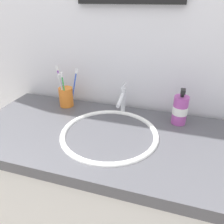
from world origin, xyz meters
TOP-DOWN VIEW (x-y plane):
  - tiled_wall_back at (0.00, 0.32)m, footprint 2.44×0.04m
  - vanity_counter at (0.00, 0.00)m, footprint 1.24×0.56m
  - sink_basin at (0.00, 0.00)m, footprint 0.42×0.42m
  - faucet at (0.00, 0.21)m, footprint 0.02×0.14m
  - toothbrush_cup at (-0.31, 0.20)m, footprint 0.07×0.07m
  - toothbrush_purple at (-0.34, 0.21)m, footprint 0.05×0.01m
  - toothbrush_green at (-0.29, 0.16)m, footprint 0.02×0.04m
  - toothbrush_blue at (-0.26, 0.22)m, footprint 0.04×0.04m
  - toothbrush_white at (-0.31, 0.17)m, footprint 0.02×0.03m
  - soap_dispenser at (0.28, 0.19)m, footprint 0.07×0.07m

SIDE VIEW (x-z plane):
  - vanity_counter at x=0.00m, z-range 0.00..0.89m
  - sink_basin at x=0.00m, z-range 0.80..0.91m
  - toothbrush_cup at x=-0.31m, z-range 0.89..0.99m
  - soap_dispenser at x=0.28m, z-range 0.87..1.04m
  - faucet at x=0.00m, z-range 0.89..1.03m
  - toothbrush_white at x=-0.31m, z-range 0.91..1.09m
  - toothbrush_blue at x=-0.26m, z-range 0.91..1.10m
  - toothbrush_green at x=-0.29m, z-range 0.91..1.10m
  - toothbrush_purple at x=-0.34m, z-range 0.91..1.11m
  - tiled_wall_back at x=0.00m, z-range 0.00..2.40m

